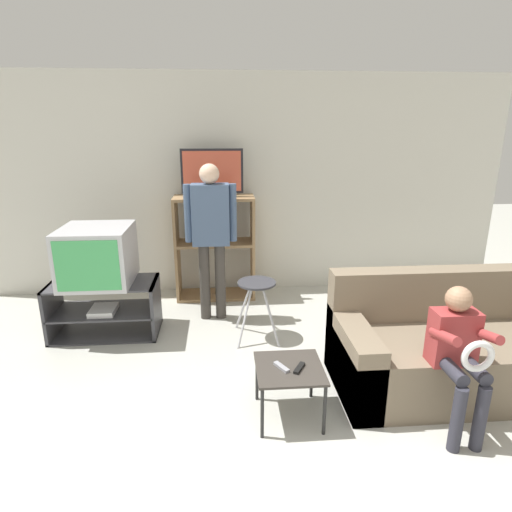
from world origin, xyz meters
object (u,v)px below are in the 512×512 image
object	(u,v)px
television_main	(97,255)
folding_stool	(257,291)
snack_table	(289,373)
media_shelf	(215,247)
remote_control_black	(299,368)
person_standing_adult	(211,228)
tv_stand	(105,309)
television_flat	(212,174)
remote_control_white	(281,367)
person_seated_child	(459,349)
couch	(454,350)

from	to	relation	value
television_main	folding_stool	xyz separation A→B (m)	(1.52, -0.21, -0.33)
snack_table	media_shelf	bearing A→B (deg)	103.07
remote_control_black	person_standing_adult	distance (m)	1.94
tv_stand	television_main	xyz separation A→B (m)	(-0.02, 0.02, 0.55)
snack_table	folding_stool	bearing A→B (deg)	96.00
television_flat	folding_stool	size ratio (longest dim) A/B	1.19
television_flat	snack_table	size ratio (longest dim) A/B	1.50
television_main	snack_table	world-z (taller)	television_main
media_shelf	remote_control_black	distance (m)	2.43
media_shelf	remote_control_white	xyz separation A→B (m)	(0.48, -2.33, -0.22)
television_flat	person_seated_child	bearing A→B (deg)	-57.12
television_main	remote_control_white	xyz separation A→B (m)	(1.59, -1.44, -0.41)
remote_control_white	couch	size ratio (longest dim) A/B	0.08
remote_control_black	folding_stool	bearing A→B (deg)	128.98
remote_control_black	remote_control_white	distance (m)	0.12
remote_control_white	snack_table	bearing A→B (deg)	-18.38
media_shelf	remote_control_black	xyz separation A→B (m)	(0.60, -2.35, -0.22)
tv_stand	couch	bearing A→B (deg)	-20.46
tv_stand	remote_control_black	world-z (taller)	tv_stand
remote_control_black	couch	size ratio (longest dim) A/B	0.08
folding_stool	person_seated_child	size ratio (longest dim) A/B	0.58
television_flat	snack_table	bearing A→B (deg)	-76.75
television_main	couch	distance (m)	3.26
tv_stand	television_main	size ratio (longest dim) A/B	1.53
media_shelf	tv_stand	bearing A→B (deg)	-140.30
tv_stand	media_shelf	distance (m)	1.45
person_seated_child	television_flat	bearing A→B (deg)	122.88
television_main	couch	world-z (taller)	television_main
media_shelf	person_standing_adult	distance (m)	0.72
person_seated_child	media_shelf	bearing A→B (deg)	122.72
folding_stool	remote_control_black	world-z (taller)	folding_stool
television_main	couch	bearing A→B (deg)	-20.60
tv_stand	television_flat	world-z (taller)	television_flat
media_shelf	person_seated_child	distance (m)	3.00
television_flat	remote_control_black	size ratio (longest dim) A/B	4.85
tv_stand	person_seated_child	distance (m)	3.17
person_seated_child	person_standing_adult	bearing A→B (deg)	130.67
snack_table	remote_control_black	size ratio (longest dim) A/B	3.24
person_standing_adult	couch	bearing A→B (deg)	-36.10
television_flat	person_seated_child	size ratio (longest dim) A/B	0.69
television_flat	snack_table	distance (m)	2.63
television_main	folding_stool	distance (m)	1.57
snack_table	television_main	bearing A→B (deg)	138.95
television_flat	snack_table	world-z (taller)	television_flat
media_shelf	television_main	bearing A→B (deg)	-141.35
media_shelf	remote_control_black	bearing A→B (deg)	-75.66
folding_stool	couch	world-z (taller)	couch
television_flat	remote_control_black	bearing A→B (deg)	-75.48
media_shelf	folding_stool	distance (m)	1.18
remote_control_white	person_standing_adult	world-z (taller)	person_standing_adult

